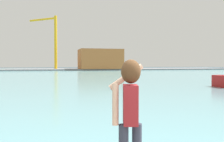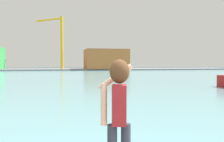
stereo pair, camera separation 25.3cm
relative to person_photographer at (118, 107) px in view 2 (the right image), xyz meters
The scene contains 6 objects.
ground_plane 49.15m from the person_photographer, 89.07° to the left, with size 220.00×220.00×0.00m, color #334751.
harbor_water 51.15m from the person_photographer, 89.10° to the left, with size 140.00×100.00×0.02m, color #6BA8B2.
far_shore_dock 91.13m from the person_photographer, 89.50° to the left, with size 140.00×20.00×0.51m, color gray.
person_photographer is the anchor object (origin of this frame).
warehouse_right 87.93m from the person_photographer, 78.63° to the left, with size 14.79×10.91×6.92m, color #B26633.
port_crane 90.56m from the person_photographer, 89.47° to the left, with size 9.71×8.99×18.68m.
Camera 2 is at (-1.69, -2.61, 2.35)m, focal length 41.00 mm.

